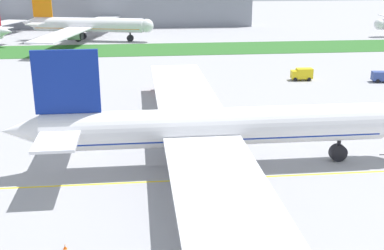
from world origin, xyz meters
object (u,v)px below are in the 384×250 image
(airliner_foreground, at_px, (210,128))
(service_truck_baggage_loader, at_px, (302,74))
(service_truck_fuel_bowser, at_px, (169,84))
(parked_airliner_far_centre, at_px, (86,25))
(traffic_cone_near_nose, at_px, (65,246))
(ground_crew_wingwalker_port, at_px, (188,228))

(airliner_foreground, xyz_separation_m, service_truck_baggage_loader, (29.85, 50.61, -4.20))
(service_truck_fuel_bowser, xyz_separation_m, parked_airliner_far_centre, (-25.15, 76.35, 3.97))
(service_truck_baggage_loader, height_order, parked_airliner_far_centre, parked_airliner_far_centre)
(traffic_cone_near_nose, relative_size, service_truck_fuel_bowser, 0.09)
(service_truck_baggage_loader, bearing_deg, traffic_cone_near_nose, -124.07)
(airliner_foreground, height_order, ground_crew_wingwalker_port, airliner_foreground)
(airliner_foreground, relative_size, service_truck_baggage_loader, 17.38)
(traffic_cone_near_nose, height_order, parked_airliner_far_centre, parked_airliner_far_centre)
(parked_airliner_far_centre, bearing_deg, service_truck_baggage_loader, -50.16)
(parked_airliner_far_centre, bearing_deg, ground_crew_wingwalker_port, -80.47)
(ground_crew_wingwalker_port, bearing_deg, parked_airliner_far_centre, 99.53)
(traffic_cone_near_nose, bearing_deg, parked_airliner_far_centre, 94.37)
(traffic_cone_near_nose, relative_size, service_truck_baggage_loader, 0.11)
(service_truck_baggage_loader, xyz_separation_m, service_truck_fuel_bowser, (-32.94, -6.72, 0.03))
(ground_crew_wingwalker_port, xyz_separation_m, parked_airliner_far_centre, (-23.30, 138.73, 4.60))
(ground_crew_wingwalker_port, xyz_separation_m, service_truck_fuel_bowser, (1.86, 62.38, 0.63))
(airliner_foreground, distance_m, ground_crew_wingwalker_port, 19.74)
(ground_crew_wingwalker_port, height_order, service_truck_fuel_bowser, service_truck_fuel_bowser)
(service_truck_fuel_bowser, bearing_deg, parked_airliner_far_centre, 108.23)
(airliner_foreground, height_order, traffic_cone_near_nose, airliner_foreground)
(traffic_cone_near_nose, xyz_separation_m, parked_airliner_far_centre, (-10.67, 139.76, 5.30))
(ground_crew_wingwalker_port, bearing_deg, service_truck_fuel_bowser, 88.30)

